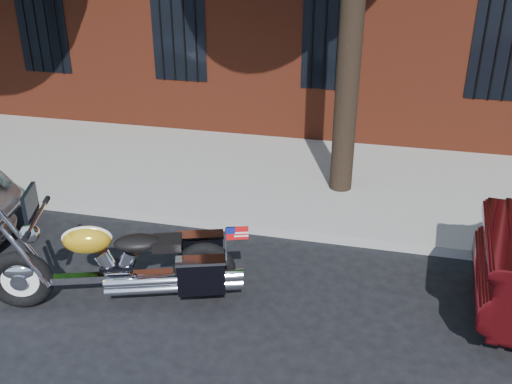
# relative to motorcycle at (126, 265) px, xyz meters

# --- Properties ---
(ground) EXTENTS (120.00, 120.00, 0.00)m
(ground) POSITION_rel_motorcycle_xyz_m (1.64, 0.61, -0.51)
(ground) COLOR black
(ground) RESTS_ON ground
(curb) EXTENTS (40.00, 0.16, 0.15)m
(curb) POSITION_rel_motorcycle_xyz_m (1.64, 1.99, -0.43)
(curb) COLOR gray
(curb) RESTS_ON ground
(sidewalk) EXTENTS (40.00, 3.60, 0.15)m
(sidewalk) POSITION_rel_motorcycle_xyz_m (1.64, 3.87, -0.43)
(sidewalk) COLOR gray
(sidewalk) RESTS_ON ground
(motorcycle) EXTENTS (2.96, 1.42, 1.50)m
(motorcycle) POSITION_rel_motorcycle_xyz_m (0.00, 0.00, 0.00)
(motorcycle) COLOR black
(motorcycle) RESTS_ON ground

